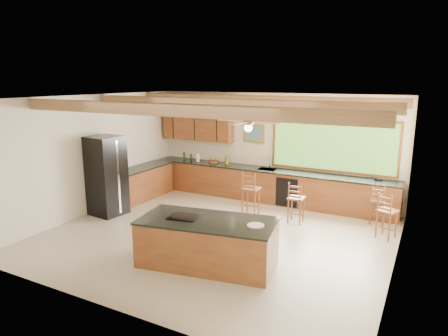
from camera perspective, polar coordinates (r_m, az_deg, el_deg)
The scene contains 9 objects.
ground at distance 8.92m, azimuth -1.03°, elevation -9.62°, with size 7.20×7.20×0.00m, color #C0B59F.
room_shell at distance 8.99m, azimuth -0.02°, elevation 5.18°, with size 7.27×6.54×3.02m.
counter_run at distance 11.26m, azimuth 1.50°, elevation -2.38°, with size 7.12×3.10×1.22m.
island at distance 7.49m, azimuth -2.38°, elevation -10.52°, with size 2.66×1.59×0.89m.
refrigerator at distance 10.45m, azimuth -16.42°, elevation -1.07°, with size 0.85×0.83×2.00m.
bar_stool_a at distance 9.97m, azimuth 3.74°, elevation -3.12°, with size 0.43×0.43×1.15m.
bar_stool_b at distance 9.60m, azimuth 10.19°, elevation -4.39°, with size 0.37×0.37×1.02m.
bar_stool_c at distance 10.08m, azimuth 21.06°, elevation -4.48°, with size 0.38×0.38×0.95m.
bar_stool_d at distance 9.23m, azimuth 22.29°, elevation -5.84°, with size 0.48×0.48×1.02m.
Camera 1 is at (4.00, -7.23, 3.38)m, focal length 32.00 mm.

